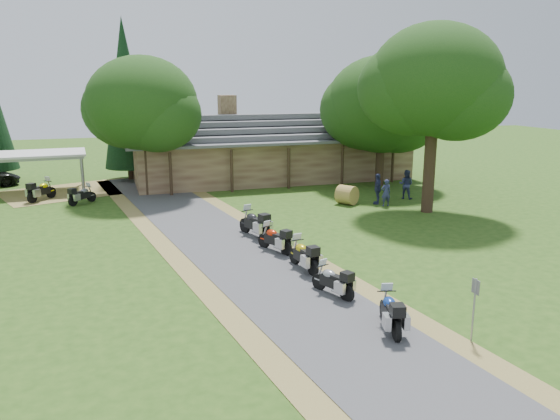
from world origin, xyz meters
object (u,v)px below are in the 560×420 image
object	(u,v)px
motorcycle_carport_a	(41,190)
hay_bale	(347,195)
carport	(38,172)
motorcycle_row_b	(333,279)
motorcycle_row_a	(391,310)
motorcycle_row_c	(303,254)
motorcycle_row_e	(254,222)
motorcycle_carport_b	(82,194)
lodge	(270,146)
motorcycle_row_d	(275,238)

from	to	relation	value
motorcycle_carport_a	hay_bale	distance (m)	18.80
carport	motorcycle_row_b	size ratio (longest dim) A/B	3.54
motorcycle_row_a	motorcycle_row_b	bearing A→B (deg)	25.28
motorcycle_row_c	carport	bearing A→B (deg)	21.86
motorcycle_row_b	motorcycle_row_e	bearing A→B (deg)	-17.31
motorcycle_row_b	hay_bale	xyz separation A→B (m)	(6.52, 12.98, -0.02)
motorcycle_row_e	motorcycle_carport_b	bearing A→B (deg)	19.81
lodge	motorcycle_row_b	xyz separation A→B (m)	(-4.80, -23.24, -1.86)
motorcycle_row_d	hay_bale	distance (m)	10.31
motorcycle_row_e	motorcycle_carport_b	distance (m)	12.85
motorcycle_row_a	motorcycle_carport_b	size ratio (longest dim) A/B	1.05
carport	motorcycle_carport_b	bearing A→B (deg)	-62.09
motorcycle_row_a	hay_bale	bearing A→B (deg)	-5.86
motorcycle_carport_a	hay_bale	bearing A→B (deg)	-72.89
motorcycle_row_a	hay_bale	xyz separation A→B (m)	(5.95, 15.98, -0.06)
lodge	motorcycle_row_b	size ratio (longest dim) A/B	12.47
lodge	hay_bale	world-z (taller)	lodge
motorcycle_row_a	motorcycle_row_c	xyz separation A→B (m)	(-0.61, 5.76, 0.03)
carport	motorcycle_row_a	bearing A→B (deg)	-67.49
motorcycle_carport_a	motorcycle_row_b	bearing A→B (deg)	-112.63
motorcycle_row_c	motorcycle_row_d	xyz separation A→B (m)	(-0.36, 2.59, -0.03)
motorcycle_row_c	motorcycle_row_d	world-z (taller)	motorcycle_row_c
motorcycle_carport_b	motorcycle_row_e	bearing A→B (deg)	-93.41
motorcycle_row_a	carport	bearing A→B (deg)	39.55
carport	motorcycle_row_a	distance (m)	28.40
motorcycle_row_c	motorcycle_carport_a	bearing A→B (deg)	25.09
motorcycle_row_a	motorcycle_row_d	size ratio (longest dim) A/B	1.00
motorcycle_row_b	motorcycle_row_e	world-z (taller)	motorcycle_row_e
carport	motorcycle_row_e	size ratio (longest dim) A/B	2.89
hay_bale	carport	bearing A→B (deg)	151.45
motorcycle_carport_a	motorcycle_row_a	bearing A→B (deg)	-114.80
carport	motorcycle_carport_a	size ratio (longest dim) A/B	3.01
carport	hay_bale	world-z (taller)	carport
motorcycle_row_e	hay_bale	distance (m)	8.77
motorcycle_row_c	motorcycle_row_b	bearing A→B (deg)	173.10
hay_bale	motorcycle_row_c	bearing A→B (deg)	-122.72
motorcycle_carport_b	hay_bale	xyz separation A→B (m)	(15.13, -4.97, -0.03)
lodge	motorcycle_carport_a	xyz separation A→B (m)	(-15.82, -3.50, -1.76)
carport	motorcycle_row_b	world-z (taller)	carport
motorcycle_row_b	motorcycle_row_d	size ratio (longest dim) A/B	0.93
motorcycle_carport_b	motorcycle_row_a	bearing A→B (deg)	-108.20
motorcycle_row_a	motorcycle_row_e	xyz separation A→B (m)	(-1.19, 10.89, 0.09)
motorcycle_row_c	hay_bale	xyz separation A→B (m)	(6.56, 10.22, -0.09)
motorcycle_carport_a	motorcycle_row_e	bearing A→B (deg)	-100.53
carport	motorcycle_row_a	world-z (taller)	carport
motorcycle_row_b	motorcycle_row_c	world-z (taller)	motorcycle_row_c
motorcycle_row_e	lodge	bearing A→B (deg)	-38.09
motorcycle_row_d	motorcycle_carport_b	size ratio (longest dim) A/B	1.05
motorcycle_row_b	hay_bale	distance (m)	14.53
lodge	motorcycle_carport_a	size ratio (longest dim) A/B	10.62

